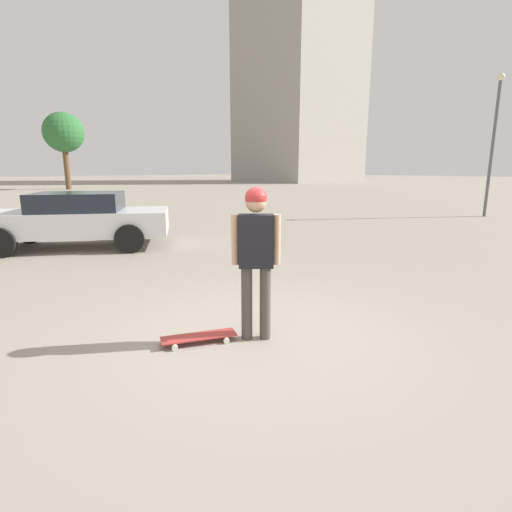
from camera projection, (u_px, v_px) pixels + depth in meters
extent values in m
plane|color=gray|center=(256.00, 338.00, 4.55)|extent=(220.00, 220.00, 0.00)
cylinder|color=#4C4742|center=(247.00, 303.00, 4.46)|extent=(0.12, 0.12, 0.84)
cylinder|color=#4C4742|center=(265.00, 303.00, 4.46)|extent=(0.12, 0.12, 0.84)
cube|color=black|center=(256.00, 241.00, 4.31)|extent=(0.41, 0.40, 0.58)
cylinder|color=tan|center=(235.00, 240.00, 4.30)|extent=(0.08, 0.08, 0.55)
cylinder|color=tan|center=(277.00, 240.00, 4.31)|extent=(0.08, 0.08, 0.55)
sphere|color=tan|center=(256.00, 202.00, 4.22)|extent=(0.23, 0.23, 0.23)
sphere|color=red|center=(256.00, 198.00, 4.21)|extent=(0.24, 0.24, 0.24)
cube|color=#A5332D|center=(199.00, 336.00, 4.42)|extent=(0.85, 0.54, 0.01)
cylinder|color=silver|center=(175.00, 348.00, 4.22)|extent=(0.07, 0.05, 0.07)
cylinder|color=silver|center=(172.00, 338.00, 4.46)|extent=(0.07, 0.05, 0.07)
cylinder|color=silver|center=(226.00, 341.00, 4.40)|extent=(0.07, 0.05, 0.07)
cylinder|color=silver|center=(221.00, 332.00, 4.63)|extent=(0.07, 0.05, 0.07)
cube|color=silver|center=(75.00, 223.00, 9.64)|extent=(4.64, 3.83, 0.57)
cube|color=#1E232D|center=(78.00, 202.00, 9.55)|extent=(2.51, 2.40, 0.43)
cylinder|color=black|center=(0.00, 243.00, 8.60)|extent=(0.67, 0.52, 0.66)
cylinder|color=black|center=(30.00, 230.00, 10.32)|extent=(0.67, 0.52, 0.66)
cylinder|color=black|center=(129.00, 239.00, 9.08)|extent=(0.67, 0.52, 0.66)
cylinder|color=black|center=(138.00, 228.00, 10.80)|extent=(0.67, 0.52, 0.66)
cube|color=#9E998E|center=(300.00, 73.00, 58.22)|extent=(15.45, 13.68, 31.20)
cylinder|color=brown|center=(67.00, 168.00, 37.10)|extent=(0.51, 0.51, 3.90)
sphere|color=#2D6B33|center=(63.00, 132.00, 36.41)|extent=(3.58, 3.58, 3.58)
cylinder|color=#59595E|center=(492.00, 151.00, 15.66)|extent=(0.12, 0.12, 5.17)
sphere|color=beige|center=(501.00, 77.00, 15.08)|extent=(0.28, 0.28, 0.28)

